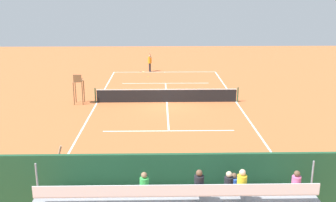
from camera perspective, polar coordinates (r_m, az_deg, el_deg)
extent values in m
plane|color=#BC6033|center=(28.23, -0.17, -0.17)|extent=(60.00, 60.00, 0.00)
cube|color=white|center=(38.93, -0.48, 4.23)|extent=(10.00, 0.10, 0.01)
cube|color=white|center=(17.89, 0.49, -9.75)|extent=(10.00, 0.10, 0.01)
cube|color=white|center=(28.75, 9.84, -0.10)|extent=(0.10, 22.00, 0.01)
cube|color=white|center=(28.58, -10.25, -0.22)|extent=(0.10, 22.00, 0.01)
cube|color=white|center=(34.09, -0.36, 2.59)|extent=(7.50, 0.10, 0.01)
cube|color=white|center=(22.46, 0.11, -4.35)|extent=(7.50, 0.10, 0.01)
cube|color=white|center=(28.23, -0.17, -0.16)|extent=(0.10, 12.10, 0.01)
cube|color=white|center=(38.93, -0.48, 4.23)|extent=(0.10, 0.30, 0.01)
cube|color=black|center=(28.11, -0.18, 0.72)|extent=(10.00, 0.02, 0.91)
cube|color=white|center=(27.99, -0.18, 1.68)|extent=(10.00, 0.04, 0.06)
cylinder|color=#2D5133|center=(28.63, 10.08, 0.92)|extent=(0.10, 0.10, 1.07)
cylinder|color=#2D5133|center=(28.46, -10.50, 0.81)|extent=(0.10, 0.10, 1.07)
cube|color=#1E4C2D|center=(14.76, 0.85, -11.23)|extent=(18.00, 0.16, 2.00)
cube|color=gray|center=(14.85, 0.89, -14.46)|extent=(9.00, 0.04, 0.45)
cube|color=silver|center=(14.13, 0.97, -13.31)|extent=(8.60, 0.36, 0.04)
cube|color=silver|center=(13.88, 1.00, -12.95)|extent=(8.60, 0.03, 0.36)
cube|color=gray|center=(13.93, 1.02, -14.51)|extent=(9.00, 0.04, 0.45)
cube|color=silver|center=(13.21, 1.11, -13.28)|extent=(8.60, 0.36, 0.04)
cube|color=silver|center=(12.96, 1.15, -12.89)|extent=(8.60, 0.03, 0.36)
cube|color=silver|center=(12.30, 1.28, -13.24)|extent=(8.60, 0.36, 0.04)
cube|color=silver|center=(12.04, 1.32, -12.82)|extent=(8.60, 0.03, 0.36)
cylinder|color=gray|center=(14.25, 19.95, -12.50)|extent=(0.06, 0.06, 2.35)
cylinder|color=gray|center=(13.93, -18.25, -13.01)|extent=(0.06, 0.06, 2.35)
cube|color=#2D2D33|center=(13.35, -3.42, -12.80)|extent=(0.32, 0.40, 0.12)
cylinder|color=green|center=(13.11, -3.46, -11.95)|extent=(0.30, 0.30, 0.45)
sphere|color=#8C6647|center=(12.96, -3.48, -10.68)|extent=(0.20, 0.20, 0.20)
cube|color=#2D2D33|center=(14.06, 17.83, -12.02)|extent=(0.32, 0.40, 0.12)
cylinder|color=pink|center=(13.84, 18.09, -11.19)|extent=(0.30, 0.30, 0.45)
sphere|color=brown|center=(13.70, 18.20, -9.97)|extent=(0.20, 0.20, 0.20)
cube|color=#2D2D33|center=(12.47, 4.43, -12.63)|extent=(0.32, 0.40, 0.12)
cylinder|color=black|center=(12.24, 4.52, -11.72)|extent=(0.30, 0.30, 0.45)
sphere|color=brown|center=(12.09, 4.55, -10.35)|extent=(0.20, 0.20, 0.20)
cube|color=#2D2D33|center=(12.66, 10.49, -12.40)|extent=(0.32, 0.40, 0.12)
cylinder|color=yellow|center=(12.43, 10.67, -11.50)|extent=(0.30, 0.30, 0.45)
sphere|color=beige|center=(12.29, 10.75, -10.15)|extent=(0.20, 0.20, 0.20)
cube|color=#2D2D33|center=(13.52, 8.65, -12.56)|extent=(0.32, 0.40, 0.12)
cylinder|color=black|center=(13.29, 8.79, -11.72)|extent=(0.30, 0.30, 0.45)
sphere|color=beige|center=(13.14, 8.85, -10.46)|extent=(0.20, 0.20, 0.20)
cube|color=#2D2D33|center=(14.48, 9.38, -12.59)|extent=(0.32, 0.40, 0.12)
cylinder|color=blue|center=(14.25, 9.52, -11.81)|extent=(0.30, 0.30, 0.45)
sphere|color=brown|center=(14.10, 9.58, -10.63)|extent=(0.20, 0.20, 0.20)
cylinder|color=brown|center=(28.59, -12.09, 1.35)|extent=(0.07, 0.07, 1.60)
cylinder|color=brown|center=(28.71, -13.26, 1.33)|extent=(0.07, 0.07, 1.60)
cylinder|color=brown|center=(28.02, -12.31, 1.04)|extent=(0.07, 0.07, 1.60)
cylinder|color=brown|center=(28.15, -13.51, 1.03)|extent=(0.07, 0.07, 1.60)
cube|color=brown|center=(28.18, -12.89, 2.82)|extent=(0.56, 0.56, 0.06)
cube|color=brown|center=(27.89, -13.02, 3.26)|extent=(0.56, 0.06, 0.48)
cube|color=brown|center=(28.10, -12.39, 3.13)|extent=(0.04, 0.48, 0.04)
cube|color=brown|center=(28.20, -13.43, 3.11)|extent=(0.04, 0.48, 0.04)
cube|color=#33383D|center=(16.19, 13.16, -11.29)|extent=(1.80, 0.40, 0.05)
cylinder|color=#33383D|center=(16.49, 15.69, -11.84)|extent=(0.06, 0.06, 0.45)
cylinder|color=#33383D|center=(16.13, 10.47, -12.14)|extent=(0.06, 0.06, 0.45)
cube|color=#33383D|center=(15.91, 13.38, -10.61)|extent=(1.80, 0.04, 0.36)
cube|color=#B22D2D|center=(15.83, 7.48, -12.75)|extent=(0.90, 0.36, 0.36)
cylinder|color=black|center=(39.21, -2.69, 4.92)|extent=(0.14, 0.14, 0.85)
cylinder|color=black|center=(39.00, -2.61, 4.87)|extent=(0.14, 0.14, 0.85)
cylinder|color=orange|center=(38.97, -2.66, 5.94)|extent=(0.45, 0.45, 0.60)
sphere|color=tan|center=(38.91, -2.67, 6.54)|extent=(0.22, 0.22, 0.22)
cylinder|color=tan|center=(38.68, -2.58, 6.62)|extent=(0.26, 0.16, 0.55)
cylinder|color=tan|center=(39.18, -2.75, 6.04)|extent=(0.11, 0.11, 0.50)
cylinder|color=black|center=(39.12, -3.95, 4.27)|extent=(0.26, 0.16, 0.03)
torus|color=#D8CC4C|center=(38.99, -3.61, 4.24)|extent=(0.41, 0.41, 0.02)
cylinder|color=white|center=(38.99, -3.61, 4.24)|extent=(0.25, 0.25, 0.00)
sphere|color=#CCDB33|center=(36.72, -2.90, 3.57)|extent=(0.07, 0.07, 0.07)
sphere|color=#CCDB33|center=(38.59, -4.24, 4.13)|extent=(0.07, 0.07, 0.07)
cylinder|color=#232328|center=(16.13, -15.26, -11.67)|extent=(0.14, 0.14, 0.85)
cylinder|color=#232328|center=(16.32, -15.21, -11.32)|extent=(0.14, 0.14, 0.85)
cylinder|color=white|center=(15.91, -15.42, -9.16)|extent=(0.42, 0.42, 0.60)
sphere|color=tan|center=(15.75, -15.53, -7.80)|extent=(0.22, 0.22, 0.22)
cylinder|color=tan|center=(15.92, -15.50, -7.19)|extent=(0.26, 0.13, 0.55)
cylinder|color=tan|center=(15.70, -15.49, -9.39)|extent=(0.10, 0.10, 0.50)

